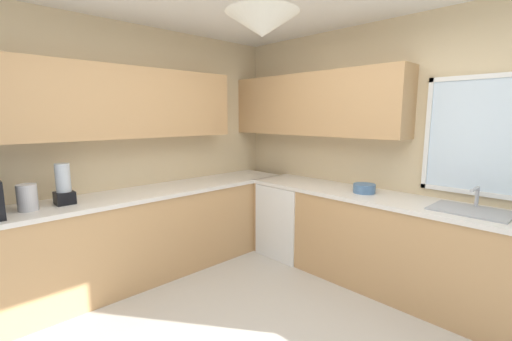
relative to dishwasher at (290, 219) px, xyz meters
The scene contains 8 objects.
room_shell 1.75m from the dishwasher, 75.28° to the right, with size 4.25×3.96×2.68m.
counter_run_left 1.71m from the dishwasher, 112.69° to the right, with size 0.65×3.57×0.91m.
counter_run_back 1.30m from the dishwasher, ahead, with size 3.34×0.65×0.91m.
dishwasher is the anchor object (origin of this frame).
kettle 2.69m from the dishwasher, 104.12° to the right, with size 0.15×0.15×0.22m, color #B7B7BC.
sink_assembly 1.93m from the dishwasher, ahead, with size 0.56×0.40×0.19m.
bowl 1.07m from the dishwasher, ahead, with size 0.22×0.22×0.09m, color #4C7099.
blender_appliance 2.45m from the dishwasher, 106.22° to the right, with size 0.15×0.15×0.36m.
Camera 1 is at (1.49, -1.48, 1.67)m, focal length 23.76 mm.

